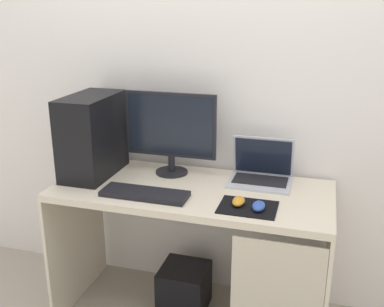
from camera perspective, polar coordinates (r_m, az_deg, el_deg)
name	(u,v)px	position (r m, az deg, el deg)	size (l,w,h in m)	color
wall_back	(211,69)	(2.44, 2.37, 10.61)	(4.00, 0.05, 2.60)	silver
desk	(195,218)	(2.31, 0.36, -8.12)	(1.38, 0.60, 0.76)	beige
pc_tower	(92,135)	(2.43, -12.46, 2.23)	(0.22, 0.41, 0.43)	black
monitor	(171,131)	(2.37, -2.73, 2.89)	(0.49, 0.17, 0.44)	black
laptop	(261,173)	(2.35, 8.69, -2.46)	(0.31, 0.23, 0.23)	#B7BCC6
keyboard	(145,194)	(2.17, -5.99, -5.07)	(0.42, 0.14, 0.02)	black
mousepad	(248,207)	(2.06, 7.06, -6.75)	(0.26, 0.20, 0.01)	black
mouse_left	(239,201)	(2.07, 5.90, -6.01)	(0.06, 0.10, 0.03)	orange
mouse_right	(259,206)	(2.03, 8.41, -6.57)	(0.06, 0.10, 0.03)	#2D51B2
subwoofer	(184,288)	(2.62, -0.98, -16.60)	(0.26, 0.26, 0.26)	black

